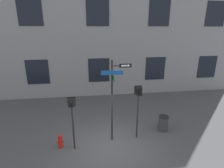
# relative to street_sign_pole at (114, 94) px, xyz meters

# --- Properties ---
(ground_plane) EXTENTS (60.00, 60.00, 0.00)m
(ground_plane) POSITION_rel_street_sign_pole_xyz_m (-0.28, -0.57, -2.47)
(ground_plane) COLOR #424244
(building_facade) EXTENTS (24.00, 0.63, 13.18)m
(building_facade) POSITION_rel_street_sign_pole_xyz_m (-0.28, 6.65, 4.12)
(building_facade) COLOR gray
(building_facade) RESTS_ON ground_plane
(street_sign_pole) EXTENTS (1.40, 0.78, 4.09)m
(street_sign_pole) POSITION_rel_street_sign_pole_xyz_m (0.00, 0.00, 0.00)
(street_sign_pole) COLOR black
(street_sign_pole) RESTS_ON ground_plane
(pedestrian_signal_left) EXTENTS (0.35, 0.40, 2.55)m
(pedestrian_signal_left) POSITION_rel_street_sign_pole_xyz_m (-1.93, -0.47, -0.50)
(pedestrian_signal_left) COLOR black
(pedestrian_signal_left) RESTS_ON ground_plane
(pedestrian_signal_right) EXTENTS (0.35, 0.40, 2.80)m
(pedestrian_signal_right) POSITION_rel_street_sign_pole_xyz_m (1.21, -0.01, -0.29)
(pedestrian_signal_right) COLOR black
(pedestrian_signal_right) RESTS_ON ground_plane
(fire_hydrant) EXTENTS (0.37, 0.21, 0.70)m
(fire_hydrant) POSITION_rel_street_sign_pole_xyz_m (-2.59, -0.30, -2.14)
(fire_hydrant) COLOR red
(fire_hydrant) RESTS_ON ground_plane
(trash_bin) EXTENTS (0.54, 0.54, 0.86)m
(trash_bin) POSITION_rel_street_sign_pole_xyz_m (2.84, 0.47, -2.04)
(trash_bin) COLOR #333338
(trash_bin) RESTS_ON ground_plane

